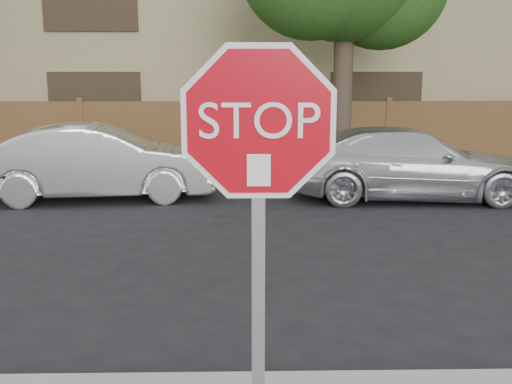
{
  "coord_description": "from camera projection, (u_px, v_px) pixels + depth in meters",
  "views": [
    {
      "loc": [
        0.21,
        -4.25,
        2.38
      ],
      "look_at": [
        0.28,
        -0.9,
        1.7
      ],
      "focal_mm": 42.0,
      "sensor_mm": 36.0,
      "label": 1
    }
  ],
  "objects": [
    {
      "name": "ground",
      "position": [
        217.0,
        384.0,
        4.64
      ],
      "size": [
        90.0,
        90.0,
        0.0
      ],
      "primitive_type": "plane",
      "color": "black",
      "rests_on": "ground"
    },
    {
      "name": "far_curb",
      "position": [
        234.0,
        182.0,
        12.61
      ],
      "size": [
        70.0,
        0.3,
        0.15
      ],
      "primitive_type": "cube",
      "color": "gray",
      "rests_on": "ground"
    },
    {
      "name": "grass_strip",
      "position": [
        235.0,
        170.0,
        14.23
      ],
      "size": [
        70.0,
        3.0,
        0.12
      ],
      "primitive_type": "cube",
      "color": "#1E4714",
      "rests_on": "ground"
    },
    {
      "name": "fence",
      "position": [
        236.0,
        132.0,
        15.65
      ],
      "size": [
        70.0,
        0.12,
        1.6
      ],
      "primitive_type": "cube",
      "color": "brown",
      "rests_on": "ground"
    },
    {
      "name": "apartment_building",
      "position": [
        237.0,
        37.0,
        20.59
      ],
      "size": [
        35.2,
        9.2,
        7.2
      ],
      "color": "#988A5E",
      "rests_on": "ground"
    },
    {
      "name": "stop_sign",
      "position": [
        259.0,
        190.0,
        2.83
      ],
      "size": [
        1.01,
        0.13,
        2.55
      ],
      "color": "gray",
      "rests_on": "sidewalk_near"
    },
    {
      "name": "sedan_left",
      "position": [
        98.0,
        162.0,
        11.16
      ],
      "size": [
        4.42,
        1.96,
        1.41
      ],
      "primitive_type": "imported",
      "rotation": [
        0.0,
        0.0,
        1.68
      ],
      "color": "silver",
      "rests_on": "ground"
    },
    {
      "name": "sedan_right",
      "position": [
        409.0,
        163.0,
        11.24
      ],
      "size": [
        4.7,
        2.11,
        1.34
      ],
      "primitive_type": "imported",
      "rotation": [
        0.0,
        0.0,
        1.52
      ],
      "color": "silver",
      "rests_on": "ground"
    }
  ]
}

